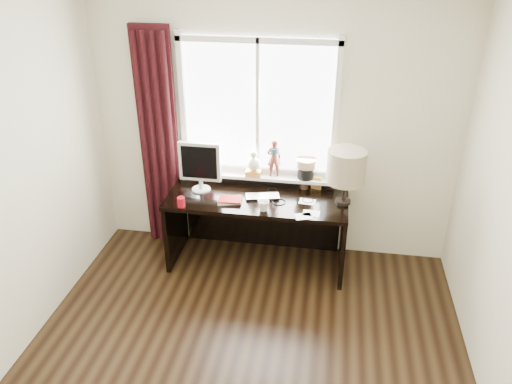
% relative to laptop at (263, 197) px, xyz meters
% --- Properties ---
extents(ceiling, '(3.50, 4.00, 0.00)m').
position_rel_laptop_xyz_m(ceiling, '(0.05, -1.62, 1.84)').
color(ceiling, white).
rests_on(ceiling, wall_back).
extents(wall_back, '(3.50, 0.00, 2.60)m').
position_rel_laptop_xyz_m(wall_back, '(0.05, 0.38, 0.54)').
color(wall_back, beige).
rests_on(wall_back, ground).
extents(laptop, '(0.35, 0.27, 0.02)m').
position_rel_laptop_xyz_m(laptop, '(0.00, 0.00, 0.00)').
color(laptop, silver).
rests_on(laptop, desk).
extents(mug, '(0.13, 0.12, 0.10)m').
position_rel_laptop_xyz_m(mug, '(0.04, -0.23, 0.04)').
color(mug, white).
rests_on(mug, desk).
extents(red_cup, '(0.07, 0.07, 0.09)m').
position_rel_laptop_xyz_m(red_cup, '(-0.71, -0.29, 0.03)').
color(red_cup, maroon).
rests_on(red_cup, desk).
extents(window, '(1.52, 0.20, 1.40)m').
position_rel_laptop_xyz_m(window, '(-0.09, 0.33, 0.54)').
color(window, white).
rests_on(window, ground).
extents(curtain, '(0.38, 0.09, 2.25)m').
position_rel_laptop_xyz_m(curtain, '(-1.09, 0.29, 0.35)').
color(curtain, black).
rests_on(curtain, floor).
extents(desk, '(1.70, 0.70, 0.75)m').
position_rel_laptop_xyz_m(desk, '(-0.05, 0.11, -0.26)').
color(desk, black).
rests_on(desk, floor).
extents(monitor, '(0.40, 0.18, 0.49)m').
position_rel_laptop_xyz_m(monitor, '(-0.61, 0.06, 0.27)').
color(monitor, beige).
rests_on(monitor, desk).
extents(notebook_stack, '(0.25, 0.21, 0.03)m').
position_rel_laptop_xyz_m(notebook_stack, '(-0.29, -0.12, 0.00)').
color(notebook_stack, beige).
rests_on(notebook_stack, desk).
extents(brush_holder, '(0.09, 0.09, 0.25)m').
position_rel_laptop_xyz_m(brush_holder, '(0.37, 0.27, 0.05)').
color(brush_holder, black).
rests_on(brush_holder, desk).
extents(icon_frame, '(0.10, 0.04, 0.13)m').
position_rel_laptop_xyz_m(icon_frame, '(0.48, 0.26, 0.05)').
color(icon_frame, gold).
rests_on(icon_frame, desk).
extents(table_lamp, '(0.35, 0.35, 0.52)m').
position_rel_laptop_xyz_m(table_lamp, '(0.75, 0.02, 0.35)').
color(table_lamp, black).
rests_on(table_lamp, desk).
extents(loose_papers, '(0.23, 0.41, 0.00)m').
position_rel_laptop_xyz_m(loose_papers, '(0.43, -0.17, -0.01)').
color(loose_papers, white).
rests_on(loose_papers, desk).
extents(desk_cables, '(0.48, 0.37, 0.01)m').
position_rel_laptop_xyz_m(desk_cables, '(0.22, 0.01, -0.01)').
color(desk_cables, black).
rests_on(desk_cables, desk).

